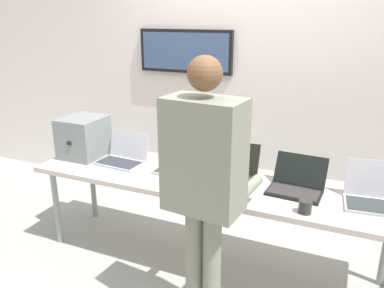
# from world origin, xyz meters

# --- Properties ---
(ground) EXTENTS (8.00, 8.00, 0.04)m
(ground) POSITION_xyz_m (0.00, 0.00, -0.02)
(ground) COLOR #989E97
(back_wall) EXTENTS (8.00, 0.11, 2.78)m
(back_wall) POSITION_xyz_m (-0.01, 1.13, 1.39)
(back_wall) COLOR silver
(back_wall) RESTS_ON ground
(workbench) EXTENTS (2.77, 0.70, 0.73)m
(workbench) POSITION_xyz_m (0.00, 0.00, 0.68)
(workbench) COLOR #B6ADA2
(workbench) RESTS_ON ground
(equipment_box) EXTENTS (0.33, 0.38, 0.35)m
(equipment_box) POSITION_xyz_m (-1.17, 0.04, 0.90)
(equipment_box) COLOR slate
(equipment_box) RESTS_ON workbench
(laptop_station_0) EXTENTS (0.39, 0.32, 0.24)m
(laptop_station_0) POSITION_xyz_m (-0.77, 0.04, 0.78)
(laptop_station_0) COLOR #AEB3B8
(laptop_station_0) RESTS_ON workbench
(laptop_station_1) EXTENTS (0.34, 0.35, 0.21)m
(laptop_station_1) POSITION_xyz_m (-0.27, 0.07, 0.78)
(laptop_station_1) COLOR #B2AFB6
(laptop_station_1) RESTS_ON workbench
(laptop_station_2) EXTENTS (0.35, 0.37, 0.25)m
(laptop_station_2) POSITION_xyz_m (0.18, 0.07, 0.78)
(laptop_station_2) COLOR black
(laptop_station_2) RESTS_ON workbench
(laptop_station_3) EXTENTS (0.38, 0.36, 0.22)m
(laptop_station_3) POSITION_xyz_m (0.65, 0.06, 0.78)
(laptop_station_3) COLOR black
(laptop_station_3) RESTS_ON workbench
(laptop_station_4) EXTENTS (0.40, 0.34, 0.26)m
(laptop_station_4) POSITION_xyz_m (1.15, 0.05, 0.79)
(laptop_station_4) COLOR #B0B3BA
(laptop_station_4) RESTS_ON workbench
(person) EXTENTS (0.48, 0.62, 1.71)m
(person) POSITION_xyz_m (0.22, -0.62, 1.04)
(person) COLOR gray
(person) RESTS_ON ground
(coffee_mug) EXTENTS (0.08, 0.08, 0.09)m
(coffee_mug) POSITION_xyz_m (0.75, -0.25, 0.77)
(coffee_mug) COLOR #282B29
(coffee_mug) RESTS_ON workbench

